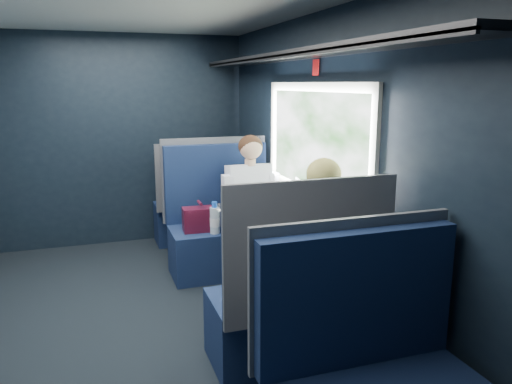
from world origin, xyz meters
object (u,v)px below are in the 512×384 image
object	(u,v)px
man	(252,200)
cup	(284,197)
woman	(319,244)
laptop	(296,202)
seat_bay_far	(293,304)
seat_row_front	(201,207)
seat_bay_near	(221,228)
table	(272,226)
bottle_small	(280,196)

from	to	relation	value
man	cup	size ratio (longest dim) A/B	15.96
woman	laptop	xyz separation A→B (m)	(0.19, 0.83, 0.08)
seat_bay_far	cup	distance (m)	1.44
woman	cup	xyz separation A→B (m)	(0.21, 1.15, 0.05)
seat_row_front	woman	distance (m)	2.54
seat_bay_near	seat_bay_far	world-z (taller)	same
table	seat_bay_near	size ratio (longest dim) A/B	0.79
seat_row_front	laptop	bearing A→B (deg)	-75.34
laptop	cup	size ratio (longest dim) A/B	4.56
seat_bay_far	laptop	size ratio (longest dim) A/B	3.33
woman	man	bearing A→B (deg)	90.00
seat_bay_near	laptop	xyz separation A→B (m)	(0.45, -0.75, 0.39)
seat_bay_far	seat_row_front	size ratio (longest dim) A/B	1.09
seat_row_front	bottle_small	xyz separation A→B (m)	(0.38, -1.46, 0.42)
table	laptop	world-z (taller)	laptop
man	cup	bearing A→B (deg)	-51.29
woman	cup	distance (m)	1.17
seat_bay_far	cup	world-z (taller)	seat_bay_far
seat_bay_near	bottle_small	world-z (taller)	seat_bay_near
cup	table	bearing A→B (deg)	-122.00
table	bottle_small	bearing A→B (deg)	59.04
seat_bay_near	cup	world-z (taller)	seat_bay_near
laptop	cup	bearing A→B (deg)	86.40
seat_bay_far	seat_row_front	xyz separation A→B (m)	(0.00, 2.67, -0.00)
woman	laptop	bearing A→B (deg)	77.29
table	laptop	distance (m)	0.32
table	seat_bay_near	bearing A→B (deg)	102.38
laptop	cup	distance (m)	0.32
table	cup	size ratio (longest dim) A/B	12.07
cup	laptop	bearing A→B (deg)	-93.60
seat_bay_near	laptop	bearing A→B (deg)	-59.12
table	seat_row_front	world-z (taller)	seat_row_front
woman	laptop	distance (m)	0.86
woman	cup	size ratio (longest dim) A/B	15.96
man	seat_bay_near	bearing A→B (deg)	146.54
man	woman	distance (m)	1.41
seat_bay_far	woman	xyz separation A→B (m)	(0.25, 0.17, 0.31)
seat_bay_far	bottle_small	world-z (taller)	seat_bay_far
seat_bay_far	laptop	bearing A→B (deg)	66.34
seat_bay_near	woman	bearing A→B (deg)	-80.69
seat_bay_near	seat_row_front	bearing A→B (deg)	89.48
seat_row_front	laptop	size ratio (longest dim) A/B	3.07
woman	bottle_small	size ratio (longest dim) A/B	6.73
seat_bay_near	man	world-z (taller)	man
seat_bay_near	cup	xyz separation A→B (m)	(0.47, -0.43, 0.36)
seat_row_front	cup	xyz separation A→B (m)	(0.46, -1.36, 0.37)
table	seat_bay_near	world-z (taller)	seat_bay_near
table	seat_bay_far	world-z (taller)	seat_bay_far
seat_bay_far	seat_bay_near	bearing A→B (deg)	90.28
seat_bay_near	seat_bay_far	xyz separation A→B (m)	(0.01, -1.74, -0.01)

